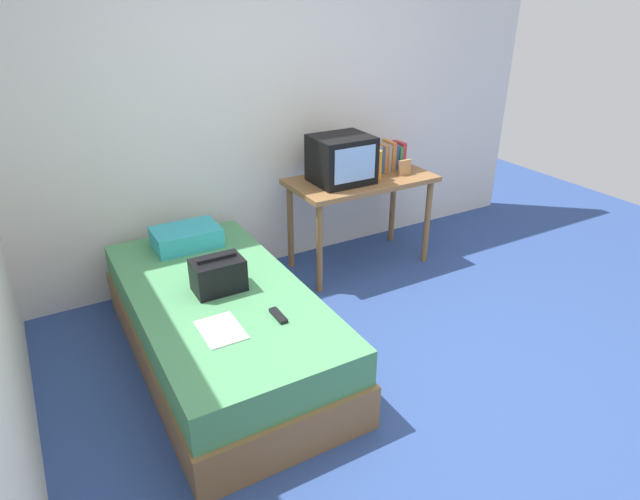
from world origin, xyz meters
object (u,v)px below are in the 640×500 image
magazine (221,330)px  remote_dark (278,316)px  bed (221,325)px  handbag (218,275)px  pillow (187,237)px  tv (341,159)px  desk (361,190)px  water_bottle (377,165)px  picture_frame (405,167)px  book_row (388,157)px

magazine → remote_dark: size_ratio=1.86×
bed → handbag: (0.01, 0.00, 0.35)m
pillow → tv: bearing=-1.3°
desk → handbag: desk is taller
bed → remote_dark: 0.55m
remote_dark → water_bottle: bearing=36.8°
picture_frame → magazine: 2.20m
desk → picture_frame: size_ratio=9.41×
pillow → magazine: 1.12m
desk → book_row: book_row is taller
picture_frame → remote_dark: picture_frame is taller
bed → book_row: 2.03m
bed → water_bottle: bearing=20.4°
bed → pillow: size_ratio=4.44×
pillow → book_row: bearing=1.6°
book_row → remote_dark: 2.02m
water_bottle → handbag: bearing=-159.6°
desk → tv: 0.34m
water_bottle → picture_frame: size_ratio=1.88×
desk → tv: tv is taller
bed → remote_dark: (0.19, -0.44, 0.26)m
tv → book_row: tv is taller
desk → magazine: (-1.60, -1.08, -0.17)m
bed → remote_dark: size_ratio=12.82×
bed → desk: 1.67m
bed → picture_frame: bearing=17.2°
picture_frame → magazine: bearing=-153.5°
book_row → picture_frame: (0.04, -0.19, -0.05)m
book_row → magazine: (-1.91, -1.15, -0.38)m
handbag → book_row: bearing=22.8°
book_row → handbag: bearing=-157.2°
water_bottle → book_row: size_ratio=0.85×
remote_dark → tv: bearing=45.6°
pillow → magazine: (-0.16, -1.11, -0.06)m
picture_frame → pillow: bearing=175.6°
handbag → pillow: bearing=88.5°
water_bottle → picture_frame: water_bottle is taller
handbag → desk: bearing=24.6°
book_row → remote_dark: bearing=-143.1°
tv → handbag: bearing=-152.3°
magazine → bed: bearing=72.0°
water_bottle → pillow: bearing=175.5°
bed → water_bottle: (1.55, 0.58, 0.64)m
bed → picture_frame: 1.98m
tv → handbag: size_ratio=1.47×
desk → handbag: size_ratio=3.87×
desk → book_row: (0.31, 0.08, 0.21)m
book_row → pillow: bearing=-178.4°
remote_dark → magazine: bearing=173.7°
pillow → magazine: pillow is taller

